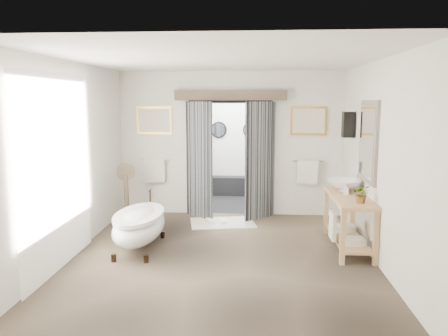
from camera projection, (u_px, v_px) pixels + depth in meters
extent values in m
plane|color=brown|center=(221.00, 256.00, 6.58)|extent=(5.00, 5.00, 0.00)
cube|color=silver|center=(200.00, 199.00, 3.90)|extent=(4.50, 0.02, 2.90)
cube|color=silver|center=(71.00, 159.00, 6.51)|extent=(0.02, 5.00, 2.90)
cube|color=silver|center=(379.00, 162.00, 6.21)|extent=(0.02, 5.00, 2.90)
cube|color=silver|center=(156.00, 143.00, 8.93)|extent=(1.45, 0.02, 2.90)
cube|color=silver|center=(307.00, 144.00, 8.72)|extent=(1.45, 0.02, 2.90)
cube|color=silver|center=(231.00, 86.00, 8.65)|extent=(1.60, 0.02, 0.60)
cube|color=silver|center=(221.00, 59.00, 6.14)|extent=(4.50, 5.00, 0.02)
cube|color=white|center=(57.00, 173.00, 5.93)|extent=(0.02, 2.20, 2.70)
cube|color=slate|center=(369.00, 141.00, 6.67)|extent=(0.05, 0.95, 1.25)
cube|color=silver|center=(367.00, 141.00, 6.67)|extent=(0.01, 0.80, 1.10)
cube|color=black|center=(348.00, 125.00, 7.67)|extent=(0.20, 0.20, 0.45)
sphere|color=#FFCC8C|center=(348.00, 125.00, 7.67)|extent=(0.10, 0.10, 0.10)
cube|color=black|center=(233.00, 202.00, 10.03)|extent=(2.20, 2.00, 0.01)
cube|color=silver|center=(233.00, 92.00, 9.65)|extent=(2.20, 2.00, 0.02)
cube|color=white|center=(235.00, 144.00, 10.83)|extent=(2.20, 0.02, 2.50)
cube|color=white|center=(185.00, 148.00, 9.92)|extent=(0.02, 2.00, 2.50)
cube|color=white|center=(282.00, 149.00, 9.76)|extent=(0.02, 2.00, 2.50)
cube|color=black|center=(234.00, 186.00, 10.81)|extent=(2.00, 0.35, 0.45)
cylinder|color=silver|center=(219.00, 130.00, 10.77)|extent=(0.40, 0.03, 0.40)
cylinder|color=silver|center=(251.00, 130.00, 10.72)|extent=(0.40, 0.03, 0.40)
cube|color=black|center=(191.00, 158.00, 8.92)|extent=(0.07, 0.10, 2.30)
cube|color=black|center=(270.00, 159.00, 8.82)|extent=(0.07, 0.10, 2.30)
cube|color=black|center=(231.00, 101.00, 8.69)|extent=(1.67, 0.10, 0.07)
cube|color=black|center=(199.00, 161.00, 8.57)|extent=(0.59, 0.60, 2.30)
cube|color=black|center=(260.00, 161.00, 8.48)|extent=(0.59, 0.60, 2.30)
cube|color=brown|center=(230.00, 95.00, 8.58)|extent=(2.20, 0.20, 0.20)
cube|color=#B68941|center=(154.00, 120.00, 8.84)|extent=(0.72, 0.03, 0.57)
cube|color=beige|center=(154.00, 120.00, 8.82)|extent=(0.62, 0.01, 0.47)
cube|color=#B68941|center=(309.00, 121.00, 8.63)|extent=(0.72, 0.03, 0.57)
cube|color=beige|center=(309.00, 121.00, 8.61)|extent=(0.62, 0.01, 0.47)
cylinder|color=silver|center=(155.00, 160.00, 8.92)|extent=(0.60, 0.02, 0.02)
cube|color=beige|center=(155.00, 170.00, 8.94)|extent=(0.42, 0.08, 0.48)
cylinder|color=silver|center=(308.00, 161.00, 8.71)|extent=(0.60, 0.02, 0.02)
cube|color=beige|center=(307.00, 172.00, 8.72)|extent=(0.42, 0.08, 0.48)
cylinder|color=black|center=(114.00, 258.00, 6.33)|extent=(0.08, 0.08, 0.11)
cylinder|color=black|center=(146.00, 259.00, 6.30)|extent=(0.08, 0.08, 0.11)
cylinder|color=black|center=(135.00, 234.00, 7.47)|extent=(0.08, 0.08, 0.11)
cylinder|color=black|center=(163.00, 235.00, 7.43)|extent=(0.08, 0.08, 0.11)
ellipsoid|color=white|center=(139.00, 226.00, 6.83)|extent=(0.73, 1.63, 0.52)
cylinder|color=black|center=(150.00, 196.00, 7.52)|extent=(0.03, 0.03, 0.21)
cube|color=tan|center=(343.00, 236.00, 6.17)|extent=(0.07, 0.07, 0.85)
cube|color=tan|center=(376.00, 237.00, 6.14)|extent=(0.07, 0.07, 0.85)
cube|color=tan|center=(326.00, 210.00, 7.63)|extent=(0.07, 0.07, 0.85)
cube|color=tan|center=(353.00, 210.00, 7.60)|extent=(0.07, 0.07, 0.85)
cube|color=tan|center=(349.00, 197.00, 6.82)|extent=(0.55, 1.60, 0.05)
cube|color=tan|center=(348.00, 238.00, 6.92)|extent=(0.45, 1.50, 0.03)
cylinder|color=silver|center=(331.00, 211.00, 6.87)|extent=(0.02, 1.40, 0.02)
cube|color=beige|center=(333.00, 226.00, 6.76)|extent=(0.06, 0.34, 0.42)
cube|color=beige|center=(353.00, 241.00, 6.57)|extent=(0.35, 0.25, 0.10)
cube|color=beige|center=(343.00, 228.00, 7.26)|extent=(0.35, 0.25, 0.10)
cube|color=brown|center=(127.00, 221.00, 8.31)|extent=(0.22, 0.22, 0.08)
cylinder|color=brown|center=(126.00, 197.00, 8.23)|extent=(0.09, 0.09, 0.87)
cylinder|color=silver|center=(126.00, 172.00, 8.18)|extent=(0.31, 0.02, 0.31)
cylinder|color=brown|center=(126.00, 172.00, 8.16)|extent=(0.35, 0.02, 0.35)
cube|color=beige|center=(223.00, 223.00, 8.33)|extent=(1.32, 1.00, 0.01)
cube|color=white|center=(210.00, 221.00, 8.36)|extent=(0.19, 0.29, 0.05)
cube|color=white|center=(223.00, 221.00, 8.34)|extent=(0.19, 0.29, 0.05)
imported|color=white|center=(343.00, 185.00, 7.12)|extent=(0.66, 0.66, 0.19)
imported|color=gray|center=(362.00, 194.00, 6.29)|extent=(0.27, 0.25, 0.27)
imported|color=gray|center=(346.00, 189.00, 6.88)|extent=(0.10, 0.10, 0.17)
imported|color=gray|center=(341.00, 182.00, 7.50)|extent=(0.18, 0.18, 0.18)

